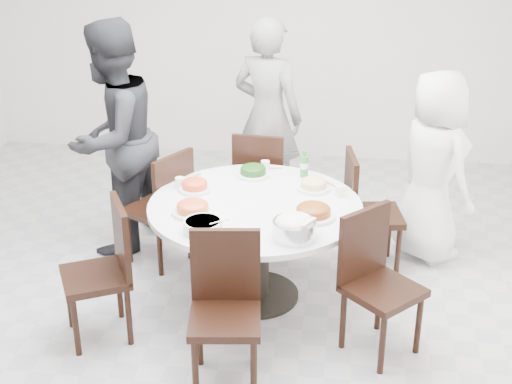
# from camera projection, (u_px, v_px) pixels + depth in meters

# --- Properties ---
(floor) EXTENTS (6.00, 6.00, 0.01)m
(floor) POSITION_uv_depth(u_px,v_px,m) (215.00, 297.00, 5.25)
(floor) COLOR #B6B7BB
(floor) RESTS_ON ground
(wall_back) EXTENTS (6.00, 0.01, 2.80)m
(wall_back) POSITION_uv_depth(u_px,v_px,m) (263.00, 27.00, 7.40)
(wall_back) COLOR white
(wall_back) RESTS_ON ground
(dining_table) EXTENTS (1.50, 1.50, 0.75)m
(dining_table) POSITION_uv_depth(u_px,v_px,m) (255.00, 251.00, 5.12)
(dining_table) COLOR white
(dining_table) RESTS_ON floor
(chair_ne) EXTENTS (0.48, 0.48, 0.95)m
(chair_ne) POSITION_uv_depth(u_px,v_px,m) (374.00, 213.00, 5.47)
(chair_ne) COLOR black
(chair_ne) RESTS_ON floor
(chair_n) EXTENTS (0.45, 0.45, 0.95)m
(chair_n) POSITION_uv_depth(u_px,v_px,m) (262.00, 181.00, 6.03)
(chair_n) COLOR black
(chair_n) RESTS_ON floor
(chair_nw) EXTENTS (0.57, 0.57, 0.95)m
(chair_nw) POSITION_uv_depth(u_px,v_px,m) (157.00, 207.00, 5.57)
(chair_nw) COLOR black
(chair_nw) RESTS_ON floor
(chair_sw) EXTENTS (0.57, 0.57, 0.95)m
(chair_sw) POSITION_uv_depth(u_px,v_px,m) (95.00, 274.00, 4.63)
(chair_sw) COLOR black
(chair_sw) RESTS_ON floor
(chair_s) EXTENTS (0.47, 0.47, 0.95)m
(chair_s) POSITION_uv_depth(u_px,v_px,m) (225.00, 316.00, 4.19)
(chair_s) COLOR black
(chair_s) RESTS_ON floor
(chair_se) EXTENTS (0.59, 0.59, 0.95)m
(chair_se) POSITION_uv_depth(u_px,v_px,m) (383.00, 287.00, 4.48)
(chair_se) COLOR black
(chair_se) RESTS_ON floor
(diner_right) EXTENTS (0.83, 0.90, 1.54)m
(diner_right) POSITION_uv_depth(u_px,v_px,m) (433.00, 167.00, 5.54)
(diner_right) COLOR white
(diner_right) RESTS_ON floor
(diner_middle) EXTENTS (0.76, 0.63, 1.78)m
(diner_middle) POSITION_uv_depth(u_px,v_px,m) (268.00, 117.00, 6.30)
(diner_middle) COLOR black
(diner_middle) RESTS_ON floor
(diner_left) EXTENTS (0.97, 1.10, 1.88)m
(diner_left) POSITION_uv_depth(u_px,v_px,m) (113.00, 139.00, 5.64)
(diner_left) COLOR #212327
(diner_left) RESTS_ON floor
(dish_greens) EXTENTS (0.25, 0.25, 0.06)m
(dish_greens) POSITION_uv_depth(u_px,v_px,m) (253.00, 172.00, 5.41)
(dish_greens) COLOR white
(dish_greens) RESTS_ON dining_table
(dish_pale) EXTENTS (0.24, 0.24, 0.07)m
(dish_pale) POSITION_uv_depth(u_px,v_px,m) (313.00, 186.00, 5.17)
(dish_pale) COLOR white
(dish_pale) RESTS_ON dining_table
(dish_orange) EXTENTS (0.24, 0.24, 0.06)m
(dish_orange) POSITION_uv_depth(u_px,v_px,m) (195.00, 187.00, 5.16)
(dish_orange) COLOR white
(dish_orange) RESTS_ON dining_table
(dish_redbrown) EXTENTS (0.30, 0.30, 0.07)m
(dish_redbrown) POSITION_uv_depth(u_px,v_px,m) (313.00, 212.00, 4.75)
(dish_redbrown) COLOR white
(dish_redbrown) RESTS_ON dining_table
(dish_tofu) EXTENTS (0.28, 0.28, 0.07)m
(dish_tofu) POSITION_uv_depth(u_px,v_px,m) (193.00, 209.00, 4.81)
(dish_tofu) COLOR white
(dish_tofu) RESTS_ON dining_table
(rice_bowl) EXTENTS (0.28, 0.28, 0.12)m
(rice_bowl) POSITION_uv_depth(u_px,v_px,m) (294.00, 230.00, 4.47)
(rice_bowl) COLOR silver
(rice_bowl) RESTS_ON dining_table
(soup_bowl) EXTENTS (0.25, 0.25, 0.08)m
(soup_bowl) POSITION_uv_depth(u_px,v_px,m) (203.00, 226.00, 4.56)
(soup_bowl) COLOR white
(soup_bowl) RESTS_ON dining_table
(beverage_bottle) EXTENTS (0.06, 0.06, 0.21)m
(beverage_bottle) POSITION_uv_depth(u_px,v_px,m) (304.00, 164.00, 5.37)
(beverage_bottle) COLOR #327D34
(beverage_bottle) RESTS_ON dining_table
(tea_cups) EXTENTS (0.07, 0.07, 0.08)m
(tea_cups) POSITION_uv_depth(u_px,v_px,m) (267.00, 168.00, 5.48)
(tea_cups) COLOR white
(tea_cups) RESTS_ON dining_table
(chopsticks) EXTENTS (0.24, 0.04, 0.01)m
(chopsticks) POSITION_uv_depth(u_px,v_px,m) (268.00, 169.00, 5.54)
(chopsticks) COLOR tan
(chopsticks) RESTS_ON dining_table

